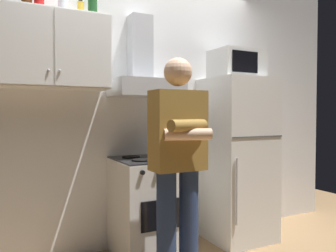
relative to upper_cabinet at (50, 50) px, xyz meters
name	(u,v)px	position (x,y,z in m)	size (l,w,h in m)	color
back_wall_tiled	(140,103)	(0.85, 0.23, -0.40)	(4.80, 0.10, 2.70)	white
upper_cabinet	(50,50)	(0.00, 0.00, 0.00)	(0.90, 0.37, 0.60)	white
stove_oven	(150,207)	(0.80, -0.13, -1.32)	(0.60, 0.62, 0.87)	white
range_hood	(144,75)	(0.80, 0.00, -0.15)	(0.60, 0.44, 0.75)	#B7BABF
refrigerator	(237,159)	(1.75, -0.12, -0.95)	(0.60, 0.62, 1.60)	white
microwave	(236,65)	(1.75, -0.11, -0.01)	(0.48, 0.37, 0.28)	silver
person_standing	(178,163)	(0.75, -0.73, -0.85)	(0.38, 0.33, 1.64)	navy
cooking_pot	(169,152)	(0.93, -0.24, -0.83)	(0.29, 0.19, 0.09)	#B7BABF
bottle_spice_jar	(81,9)	(0.25, 0.03, 0.36)	(0.06, 0.06, 0.14)	gold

